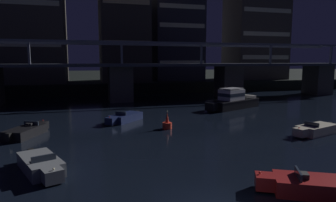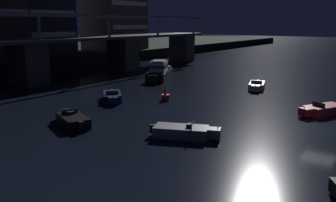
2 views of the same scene
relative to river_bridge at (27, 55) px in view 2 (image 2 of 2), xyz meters
name	(u,v)px [view 2 (image 2 of 2)]	position (x,y,z in m)	size (l,w,h in m)	color
ground_plane	(321,129)	(0.00, -37.56, -4.00)	(400.00, 400.00, 0.00)	black
river_bridge	(27,55)	(0.00, 0.00, 0.00)	(82.42, 6.40, 9.38)	#4C4944
tower_east_tall	(31,2)	(14.59, 18.79, 8.01)	(10.73, 12.69, 19.92)	#282833
cabin_cruiser_near_left	(159,72)	(13.87, -11.70, -2.95)	(9.16, 5.83, 2.79)	black
speedboat_near_right	(72,120)	(-10.36, -20.53, -3.59)	(3.25, 5.01, 1.16)	black
speedboat_mid_right	(112,97)	(-1.46, -16.61, -3.59)	(4.37, 4.40, 1.16)	#19234C
speedboat_far_left	(323,110)	(5.07, -36.58, -3.59)	(4.92, 3.45, 1.16)	maroon
speedboat_far_center	(184,132)	(-8.01, -29.89, -3.59)	(3.14, 5.06, 1.16)	gray
speedboat_far_right	(257,86)	(14.08, -26.71, -3.59)	(5.16, 2.88, 1.16)	beige
channel_buoy	(165,96)	(2.03, -21.15, -3.53)	(0.90, 0.90, 1.76)	red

